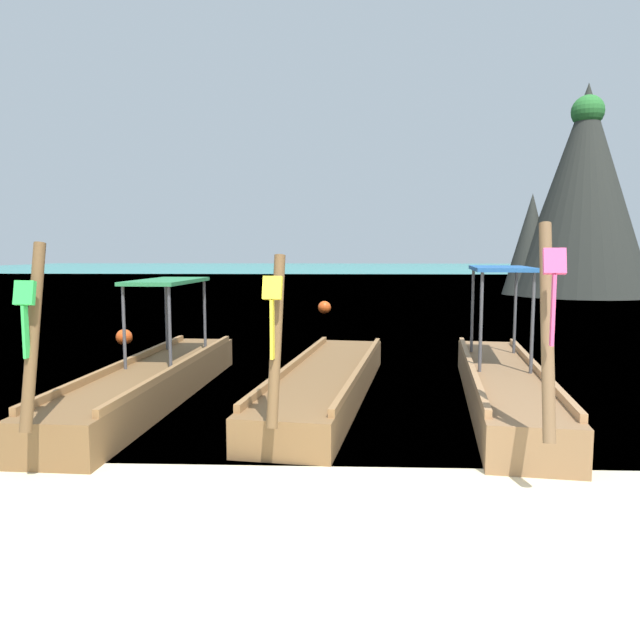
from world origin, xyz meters
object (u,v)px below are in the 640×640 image
mooring_buoy_far (324,307)px  longtail_boat_yellow_ribbon (327,382)px  longtail_boat_pink_ribbon (503,383)px  mooring_buoy_near (124,337)px  karst_rock (580,195)px  longtail_boat_green_ribbon (152,380)px

mooring_buoy_far → longtail_boat_yellow_ribbon: bearing=-87.9°
longtail_boat_pink_ribbon → mooring_buoy_near: bearing=144.4°
karst_rock → mooring_buoy_near: (-17.77, -18.37, -5.10)m
karst_rock → mooring_buoy_near: 26.06m
longtail_boat_green_ribbon → longtail_boat_yellow_ribbon: longtail_boat_green_ribbon is taller
karst_rock → mooring_buoy_far: size_ratio=22.68×
karst_rock → mooring_buoy_far: (-13.07, -10.44, -5.06)m
longtail_boat_green_ribbon → mooring_buoy_near: longtail_boat_green_ribbon is taller
longtail_boat_green_ribbon → mooring_buoy_far: 13.67m
longtail_boat_green_ribbon → karst_rock: 28.83m
longtail_boat_yellow_ribbon → mooring_buoy_near: longtail_boat_yellow_ribbon is taller
karst_rock → longtail_boat_pink_ribbon: bearing=-112.5°
karst_rock → longtail_boat_green_ribbon: bearing=-122.6°
longtail_boat_pink_ribbon → mooring_buoy_far: bearing=103.1°
longtail_boat_pink_ribbon → mooring_buoy_near: (-7.85, 5.62, -0.14)m
karst_rock → longtail_boat_yellow_ribbon: bearing=-118.0°
longtail_boat_yellow_ribbon → longtail_boat_pink_ribbon: (2.67, -0.34, 0.09)m
longtail_boat_yellow_ribbon → mooring_buoy_near: bearing=134.4°
mooring_buoy_near → longtail_boat_yellow_ribbon: bearing=-45.6°
longtail_boat_pink_ribbon → longtail_boat_yellow_ribbon: bearing=172.8°
longtail_boat_yellow_ribbon → mooring_buoy_far: bearing=92.1°
longtail_boat_green_ribbon → mooring_buoy_near: size_ratio=16.64×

